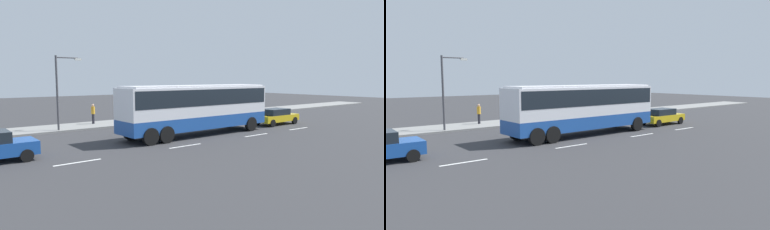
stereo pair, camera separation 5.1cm
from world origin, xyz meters
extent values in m
plane|color=#333335|center=(0.00, 0.00, 0.00)|extent=(120.00, 120.00, 0.00)
cube|color=gray|center=(0.00, 9.09, 0.07)|extent=(80.00, 4.00, 0.15)
cube|color=white|center=(-10.44, -2.93, 0.00)|extent=(2.40, 0.16, 0.01)
cube|color=white|center=(-3.73, -2.93, 0.00)|extent=(2.40, 0.16, 0.01)
cube|color=white|center=(2.78, -2.93, 0.00)|extent=(2.40, 0.16, 0.01)
cube|color=white|center=(7.98, -2.93, 0.00)|extent=(2.40, 0.16, 0.01)
cube|color=#1E4C9E|center=(-0.48, -0.14, 1.01)|extent=(12.16, 2.76, 0.91)
cube|color=silver|center=(-0.48, -0.14, 2.49)|extent=(12.16, 2.76, 2.05)
cube|color=black|center=(-0.48, -0.14, 2.80)|extent=(11.91, 2.78, 1.13)
cube|color=black|center=(5.53, -0.04, 2.59)|extent=(0.16, 2.35, 1.64)
cube|color=silver|center=(-0.48, -0.14, 3.57)|extent=(11.67, 2.59, 0.12)
cylinder|color=black|center=(3.96, 1.16, 0.55)|extent=(1.10, 0.32, 1.10)
cylinder|color=black|center=(4.00, -1.30, 0.55)|extent=(1.10, 0.32, 1.10)
cylinder|color=black|center=(-4.15, 1.02, 0.55)|extent=(1.10, 0.32, 1.10)
cylinder|color=black|center=(-4.11, -1.43, 0.55)|extent=(1.10, 0.32, 1.10)
cylinder|color=black|center=(-5.35, 1.00, 0.55)|extent=(1.10, 0.32, 1.10)
cylinder|color=black|center=(-5.31, -1.45, 0.55)|extent=(1.10, 0.32, 1.10)
cube|color=gold|center=(8.62, -0.16, 0.61)|extent=(4.46, 1.75, 0.57)
cube|color=black|center=(8.40, -0.17, 1.16)|extent=(2.46, 1.59, 0.54)
cylinder|color=black|center=(10.19, 0.66, 0.32)|extent=(0.64, 0.21, 0.64)
cylinder|color=black|center=(10.21, -0.97, 0.32)|extent=(0.64, 0.21, 0.64)
cylinder|color=black|center=(7.04, 0.64, 0.32)|extent=(0.64, 0.21, 0.64)
cylinder|color=black|center=(7.06, -0.99, 0.32)|extent=(0.64, 0.21, 0.64)
cylinder|color=black|center=(-12.37, 0.56, 0.32)|extent=(0.64, 0.20, 0.64)
cylinder|color=black|center=(-12.37, -1.24, 0.32)|extent=(0.64, 0.20, 0.64)
cylinder|color=black|center=(-4.38, 9.52, 0.58)|extent=(0.14, 0.14, 0.86)
cylinder|color=black|center=(-4.50, 9.42, 0.58)|extent=(0.14, 0.14, 0.86)
cylinder|color=gold|center=(-4.44, 9.47, 1.33)|extent=(0.32, 0.32, 0.64)
sphere|color=tan|center=(-4.44, 9.47, 1.77)|extent=(0.23, 0.23, 0.23)
cylinder|color=#47474C|center=(-8.03, 7.56, 3.00)|extent=(0.16, 0.16, 5.70)
cylinder|color=#47474C|center=(-7.19, 7.56, 5.70)|extent=(1.69, 0.10, 0.10)
cube|color=silver|center=(-6.34, 7.56, 5.60)|extent=(0.50, 0.24, 0.16)
camera|label=1|loc=(-16.52, -19.64, 4.18)|focal=32.58mm
camera|label=2|loc=(-16.56, -19.61, 4.18)|focal=32.58mm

